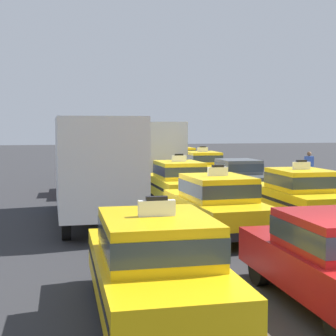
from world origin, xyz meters
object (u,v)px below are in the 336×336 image
object	(u,v)px
sedan_right_third	(238,176)
taxi_center_third	(178,181)
taxi_left_nearest	(156,265)
taxi_center_second	(216,204)
box_truck_left_second	(94,166)
taxi_right_fourth	(202,166)
sedan_center_nearest	(336,258)
bus_center_fourth	(141,148)
pedestrian_mid_block	(309,171)
taxi_right_fifth	(179,159)
taxi_right_sixth	(159,155)
sedan_left_third	(88,175)
taxi_center_fifth	(117,156)
taxi_right_second	(299,194)

from	to	relation	value
sedan_right_third	taxi_center_third	bearing A→B (deg)	-150.21
taxi_left_nearest	taxi_center_second	bearing A→B (deg)	63.44
box_truck_left_second	taxi_right_fourth	world-z (taller)	box_truck_left_second
sedan_center_nearest	bus_center_fourth	xyz separation A→B (m)	(0.14, 20.06, 0.97)
sedan_right_third	pedestrian_mid_block	world-z (taller)	pedestrian_mid_block
taxi_center_third	taxi_right_fifth	size ratio (longest dim) A/B	1.00
taxi_center_second	taxi_right_sixth	xyz separation A→B (m)	(3.29, 23.77, 0.00)
taxi_right_fourth	taxi_center_third	bearing A→B (deg)	-113.50
sedan_right_third	sedan_center_nearest	bearing A→B (deg)	-103.90
taxi_left_nearest	sedan_left_third	bearing A→B (deg)	90.24
sedan_right_third	sedan_left_third	bearing A→B (deg)	161.48
taxi_center_fifth	pedestrian_mid_block	xyz separation A→B (m)	(6.78, -15.70, 0.16)
taxi_left_nearest	bus_center_fourth	xyz separation A→B (m)	(3.14, 19.92, 0.94)
taxi_left_nearest	taxi_center_third	world-z (taller)	same
taxi_center_fifth	taxi_right_fourth	bearing A→B (deg)	-71.88
taxi_right_fourth	pedestrian_mid_block	size ratio (longest dim) A/B	2.64
sedan_left_third	taxi_right_fifth	bearing A→B (deg)	54.00
taxi_center_fifth	sedan_right_third	distance (m)	15.99
taxi_center_third	pedestrian_mid_block	world-z (taller)	taxi_center_third
taxi_left_nearest	sedan_center_nearest	bearing A→B (deg)	-2.65
sedan_left_third	taxi_center_second	bearing A→B (deg)	-73.14
taxi_left_nearest	taxi_right_fourth	world-z (taller)	same
taxi_left_nearest	sedan_left_third	size ratio (longest dim) A/B	1.06
taxi_center_second	taxi_right_fifth	world-z (taller)	same
taxi_left_nearest	sedan_center_nearest	xyz separation A→B (m)	(3.00, -0.14, -0.03)
sedan_left_third	taxi_center_second	xyz separation A→B (m)	(2.92, -9.62, 0.03)
box_truck_left_second	sedan_right_third	xyz separation A→B (m)	(6.60, 4.81, -0.93)
box_truck_left_second	sedan_center_nearest	size ratio (longest dim) A/B	1.62
taxi_right_fourth	taxi_center_fifth	bearing A→B (deg)	108.12
box_truck_left_second	pedestrian_mid_block	world-z (taller)	box_truck_left_second
taxi_center_third	taxi_right_fourth	distance (m)	7.73
sedan_center_nearest	bus_center_fourth	world-z (taller)	bus_center_fourth
sedan_center_nearest	taxi_center_third	xyz separation A→B (m)	(0.18, 11.55, 0.03)
sedan_center_nearest	taxi_right_second	world-z (taller)	taxi_right_second
taxi_center_third	taxi_right_second	world-z (taller)	same
sedan_right_third	taxi_right_sixth	distance (m)	16.28
taxi_center_fifth	sedan_right_third	size ratio (longest dim) A/B	1.06
box_truck_left_second	taxi_right_fifth	world-z (taller)	box_truck_left_second
sedan_left_third	bus_center_fourth	bearing A→B (deg)	55.08
box_truck_left_second	taxi_right_second	xyz separation A→B (m)	(6.38, -1.29, -0.90)
sedan_right_third	pedestrian_mid_block	distance (m)	3.37
taxi_right_fifth	taxi_right_sixth	size ratio (longest dim) A/B	1.00
taxi_right_sixth	taxi_right_fifth	bearing A→B (deg)	-86.94
sedan_left_third	sedan_center_nearest	world-z (taller)	same
sedan_center_nearest	taxi_right_fourth	distance (m)	18.92
taxi_center_second	taxi_right_second	xyz separation A→B (m)	(3.23, 1.39, 0.00)
taxi_center_fifth	taxi_right_fifth	xyz separation A→B (m)	(3.53, -4.56, 0.00)
taxi_center_second	taxi_right_fifth	xyz separation A→B (m)	(3.57, 18.55, 0.00)
taxi_center_fifth	taxi_right_second	distance (m)	21.96
box_truck_left_second	taxi_right_second	size ratio (longest dim) A/B	1.53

